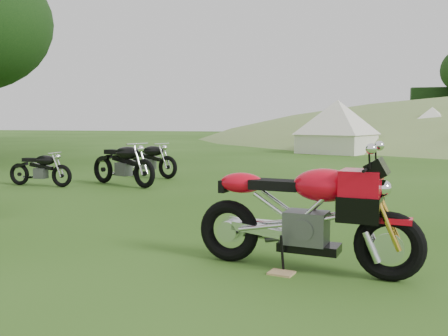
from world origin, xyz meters
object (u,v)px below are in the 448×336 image
(vintage_moto_c, at_px, (123,163))
(tent_mid, at_px, (432,127))
(tent_left, at_px, (337,126))
(plywood_board, at_px, (281,273))
(vintage_moto_d, at_px, (148,159))
(sport_motorcycle, at_px, (304,206))
(vintage_moto_b, at_px, (40,168))

(vintage_moto_c, height_order, tent_mid, tent_mid)
(vintage_moto_c, distance_m, tent_mid, 19.73)
(tent_left, bearing_deg, plywood_board, -67.39)
(tent_mid, bearing_deg, vintage_moto_d, -104.63)
(vintage_moto_d, height_order, tent_left, tent_left)
(sport_motorcycle, xyz_separation_m, plywood_board, (-0.20, -0.20, -0.67))
(sport_motorcycle, distance_m, tent_mid, 23.51)
(sport_motorcycle, bearing_deg, tent_left, 100.35)
(tent_left, bearing_deg, sport_motorcycle, -66.77)
(plywood_board, height_order, tent_left, tent_left)
(vintage_moto_c, bearing_deg, tent_mid, 86.22)
(plywood_board, height_order, vintage_moto_b, vintage_moto_b)
(sport_motorcycle, distance_m, plywood_board, 0.73)
(vintage_moto_c, bearing_deg, vintage_moto_d, 117.52)
(plywood_board, bearing_deg, tent_left, 90.84)
(vintage_moto_c, bearing_deg, tent_left, 95.50)
(vintage_moto_b, bearing_deg, tent_left, 67.96)
(plywood_board, bearing_deg, vintage_moto_c, 128.80)
(vintage_moto_b, xyz_separation_m, tent_left, (6.25, 14.02, 0.84))
(plywood_board, xyz_separation_m, vintage_moto_c, (-4.69, 5.84, 0.54))
(vintage_moto_c, xyz_separation_m, vintage_moto_d, (-0.12, 1.77, -0.05))
(vintage_moto_b, relative_size, vintage_moto_c, 0.79)
(tent_left, xyz_separation_m, tent_mid, (4.69, 4.09, -0.09))
(sport_motorcycle, relative_size, vintage_moto_c, 1.08)
(vintage_moto_b, bearing_deg, tent_mid, 60.85)
(plywood_board, height_order, vintage_moto_c, vintage_moto_c)
(vintage_moto_d, relative_size, tent_mid, 0.70)
(vintage_moto_b, height_order, vintage_moto_d, vintage_moto_d)
(sport_motorcycle, bearing_deg, tent_mid, 88.58)
(plywood_board, relative_size, vintage_moto_b, 0.15)
(plywood_board, relative_size, tent_mid, 0.09)
(tent_mid, bearing_deg, vintage_moto_b, -105.38)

